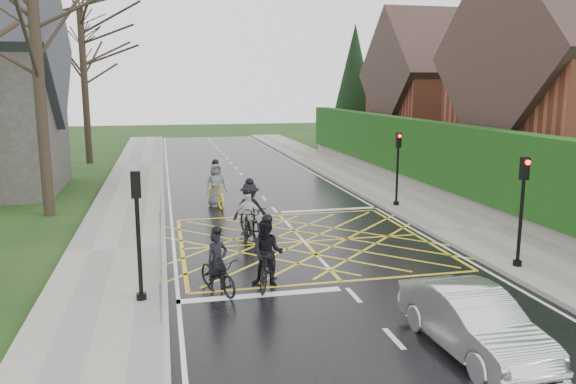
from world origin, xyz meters
name	(u,v)px	position (x,y,z in m)	size (l,w,h in m)	color
ground	(304,242)	(0.00, 0.00, 0.00)	(120.00, 120.00, 0.00)	black
road	(304,242)	(0.00, 0.00, 0.01)	(9.00, 80.00, 0.01)	black
sidewalk_right	(467,230)	(6.00, 0.00, 0.07)	(3.00, 80.00, 0.15)	gray
sidewalk_left	(116,251)	(-6.00, 0.00, 0.07)	(3.00, 80.00, 0.15)	gray
stone_wall	(434,190)	(7.75, 6.00, 0.35)	(0.50, 38.00, 0.70)	slate
hedge	(436,153)	(7.75, 6.00, 2.10)	(0.90, 38.00, 2.80)	#0F380F
house_far	(449,97)	(14.75, 18.00, 4.36)	(9.80, 8.80, 10.30)	brown
conifer	(354,88)	(10.75, 26.00, 4.99)	(4.60, 4.60, 10.00)	black
tree_near	(33,10)	(-9.00, 6.00, 7.91)	(9.24, 9.24, 11.44)	black
tree_mid	(45,15)	(-10.00, 14.00, 8.63)	(10.08, 10.08, 12.48)	black
tree_far	(83,53)	(-9.30, 22.00, 7.19)	(8.40, 8.40, 10.40)	black
railing_south	(160,260)	(-4.65, -3.50, 0.78)	(0.05, 5.04, 1.03)	slate
railing_north	(160,201)	(-4.65, 4.00, 0.79)	(0.05, 6.04, 1.03)	slate
traffic_light_ne	(397,170)	(5.10, 4.20, 1.66)	(0.24, 0.31, 3.21)	black
traffic_light_se	(521,213)	(5.10, -4.20, 1.66)	(0.24, 0.31, 3.21)	black
traffic_light_sw	(138,237)	(-5.10, -4.50, 1.66)	(0.24, 0.31, 3.21)	black
cyclist_rear	(218,270)	(-3.24, -3.96, 0.55)	(1.23, 1.83, 1.68)	black
cyclist_back	(268,259)	(-1.95, -3.89, 0.72)	(1.21, 1.97, 1.91)	black
cyclist_mid	(250,215)	(-1.63, 1.10, 0.74)	(1.30, 2.18, 2.03)	black
cyclist_front	(248,221)	(-1.78, 0.62, 0.65)	(1.03, 1.84, 1.77)	black
cyclist_lead	(216,190)	(-2.30, 6.26, 0.71)	(1.16, 2.21, 2.04)	gold
car	(473,321)	(1.25, -8.34, 0.62)	(1.32, 3.79, 1.25)	silver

